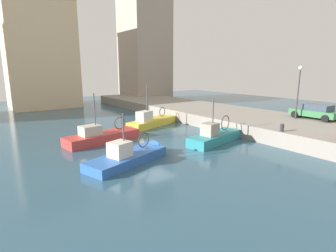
% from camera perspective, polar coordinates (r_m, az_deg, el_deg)
% --- Properties ---
extents(water_surface, '(80.00, 80.00, 0.00)m').
position_cam_1_polar(water_surface, '(20.66, -2.78, -4.05)').
color(water_surface, '#2D5166').
rests_on(water_surface, ground).
extents(quay_wall, '(9.00, 56.00, 1.20)m').
position_cam_1_polar(quay_wall, '(28.32, 17.05, 1.10)').
color(quay_wall, gray).
rests_on(quay_wall, ground).
extents(fishing_boat_red, '(7.03, 2.77, 4.78)m').
position_cam_1_polar(fishing_boat_red, '(22.26, -13.06, -2.88)').
color(fishing_boat_red, '#BC3833').
rests_on(fishing_boat_red, ground).
extents(fishing_boat_teal, '(6.34, 2.74, 4.30)m').
position_cam_1_polar(fishing_boat_teal, '(21.82, 10.42, -3.03)').
color(fishing_boat_teal, teal).
rests_on(fishing_boat_teal, ground).
extents(fishing_boat_blue, '(6.59, 3.62, 4.03)m').
position_cam_1_polar(fishing_boat_blue, '(17.26, -7.64, -7.07)').
color(fishing_boat_blue, '#2D60B7').
rests_on(fishing_boat_blue, ground).
extents(fishing_boat_yellow, '(7.05, 3.69, 4.95)m').
position_cam_1_polar(fishing_boat_yellow, '(27.70, -3.04, 0.38)').
color(fishing_boat_yellow, gold).
rests_on(fishing_boat_yellow, ground).
extents(parked_car_green, '(2.10, 4.11, 1.37)m').
position_cam_1_polar(parked_car_green, '(28.20, 29.02, 2.75)').
color(parked_car_green, '#387547').
rests_on(parked_car_green, quay_wall).
extents(mooring_bollard_mid, '(0.28, 0.28, 0.55)m').
position_cam_1_polar(mooring_bollard_mid, '(21.50, 23.21, -0.34)').
color(mooring_bollard_mid, '#2D2D33').
rests_on(mooring_bollard_mid, quay_wall).
extents(quay_streetlamp, '(0.36, 0.36, 4.83)m').
position_cam_1_polar(quay_streetlamp, '(27.04, 26.23, 8.14)').
color(quay_streetlamp, '#38383D').
rests_on(quay_streetlamp, quay_wall).
extents(waterfront_building_west, '(7.58, 7.91, 20.79)m').
position_cam_1_polar(waterfront_building_west, '(50.55, -5.05, 17.34)').
color(waterfront_building_west, '#A39384').
rests_on(waterfront_building_west, ground).
extents(waterfront_building_central, '(9.72, 8.79, 15.97)m').
position_cam_1_polar(waterfront_building_central, '(45.81, -25.73, 13.76)').
color(waterfront_building_central, beige).
rests_on(waterfront_building_central, ground).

